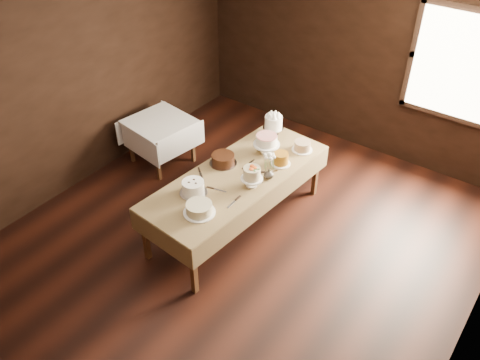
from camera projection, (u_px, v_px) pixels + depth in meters
The scene contains 22 objects.
floor at pixel (230, 254), 5.85m from camera, with size 5.00×6.00×0.01m, color black.
ceiling at pixel (226, 13), 4.16m from camera, with size 5.00×6.00×0.01m, color beige.
wall_back at pixel (361, 54), 6.93m from camera, with size 5.00×0.02×2.80m, color black.
wall_left at pixel (66, 86), 6.18m from camera, with size 0.02×6.00×2.80m, color black.
window at pixel (459, 66), 6.16m from camera, with size 1.10×0.05×1.30m, color #FFEABF.
display_table at pixel (237, 179), 5.86m from camera, with size 1.13×2.46×0.74m.
side_table at pixel (160, 126), 6.99m from camera, with size 0.91×0.91×0.67m.
cake_meringue at pixel (273, 126), 6.44m from camera, with size 0.29×0.29×0.28m.
cake_speckled at pixel (302, 146), 6.20m from camera, with size 0.29×0.29×0.12m.
cake_lattice at pixel (266, 145), 6.14m from camera, with size 0.35×0.35×0.24m.
cake_caramel at pixel (281, 159), 5.96m from camera, with size 0.24×0.24×0.15m.
cake_chocolate at pixel (223, 160), 5.97m from camera, with size 0.37×0.37×0.13m.
cake_flowers at pixel (252, 178), 5.60m from camera, with size 0.27×0.27×0.26m.
cake_swirl at pixel (193, 188), 5.52m from camera, with size 0.34×0.34×0.16m.
cake_cream at pixel (199, 209), 5.27m from camera, with size 0.34×0.34×0.12m.
cake_server_a at pixel (220, 190), 5.60m from camera, with size 0.24×0.03×0.01m, color silver.
cake_server_b at pixel (232, 204), 5.41m from camera, with size 0.24×0.03×0.01m, color silver.
cake_server_c at pixel (251, 162), 6.02m from camera, with size 0.24×0.03×0.01m, color silver.
cake_server_d at pixel (271, 171), 5.88m from camera, with size 0.24×0.03×0.01m, color silver.
cake_server_e at pixel (201, 176), 5.81m from camera, with size 0.24×0.03×0.01m, color silver.
flower_vase at pixel (269, 174), 5.75m from camera, with size 0.11×0.11×0.12m, color #2D2823.
flower_bouquet at pixel (269, 161), 5.64m from camera, with size 0.14×0.14×0.20m, color white, non-canonical shape.
Camera 1 is at (2.55, -3.27, 4.22)m, focal length 37.88 mm.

